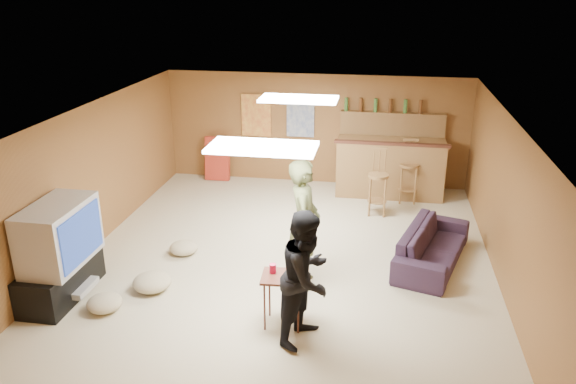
% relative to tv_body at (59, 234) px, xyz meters
% --- Properties ---
extents(ground, '(7.00, 7.00, 0.00)m').
position_rel_tv_body_xyz_m(ground, '(2.65, 1.50, -0.90)').
color(ground, '#BDB090').
rests_on(ground, ground).
extents(ceiling, '(6.00, 7.00, 0.02)m').
position_rel_tv_body_xyz_m(ceiling, '(2.65, 1.50, 1.30)').
color(ceiling, silver).
rests_on(ceiling, ground).
extents(wall_back, '(6.00, 0.02, 2.20)m').
position_rel_tv_body_xyz_m(wall_back, '(2.65, 5.00, 0.20)').
color(wall_back, brown).
rests_on(wall_back, ground).
extents(wall_front, '(6.00, 0.02, 2.20)m').
position_rel_tv_body_xyz_m(wall_front, '(2.65, -2.00, 0.20)').
color(wall_front, brown).
rests_on(wall_front, ground).
extents(wall_left, '(0.02, 7.00, 2.20)m').
position_rel_tv_body_xyz_m(wall_left, '(-0.35, 1.50, 0.20)').
color(wall_left, brown).
rests_on(wall_left, ground).
extents(wall_right, '(0.02, 7.00, 2.20)m').
position_rel_tv_body_xyz_m(wall_right, '(5.65, 1.50, 0.20)').
color(wall_right, brown).
rests_on(wall_right, ground).
extents(tv_stand, '(0.55, 1.30, 0.50)m').
position_rel_tv_body_xyz_m(tv_stand, '(-0.07, 0.00, -0.65)').
color(tv_stand, black).
rests_on(tv_stand, ground).
extents(dvd_box, '(0.35, 0.50, 0.08)m').
position_rel_tv_body_xyz_m(dvd_box, '(0.15, 0.00, -0.75)').
color(dvd_box, '#B2B2B7').
rests_on(dvd_box, tv_stand).
extents(tv_body, '(0.60, 1.10, 0.80)m').
position_rel_tv_body_xyz_m(tv_body, '(0.00, 0.00, 0.00)').
color(tv_body, '#B2B2B7').
rests_on(tv_body, tv_stand).
extents(tv_screen, '(0.02, 0.95, 0.65)m').
position_rel_tv_body_xyz_m(tv_screen, '(0.31, 0.00, 0.00)').
color(tv_screen, navy).
rests_on(tv_screen, tv_body).
extents(bar_counter, '(2.00, 0.60, 1.10)m').
position_rel_tv_body_xyz_m(bar_counter, '(4.15, 4.45, -0.35)').
color(bar_counter, brown).
rests_on(bar_counter, ground).
extents(bar_lip, '(2.10, 0.12, 0.05)m').
position_rel_tv_body_xyz_m(bar_lip, '(4.15, 4.20, 0.20)').
color(bar_lip, '#431F15').
rests_on(bar_lip, bar_counter).
extents(bar_shelf, '(2.00, 0.18, 0.05)m').
position_rel_tv_body_xyz_m(bar_shelf, '(4.15, 4.90, 0.60)').
color(bar_shelf, brown).
rests_on(bar_shelf, bar_backing).
extents(bar_backing, '(2.00, 0.14, 0.60)m').
position_rel_tv_body_xyz_m(bar_backing, '(4.15, 4.92, 0.30)').
color(bar_backing, brown).
rests_on(bar_backing, bar_counter).
extents(poster_left, '(0.60, 0.03, 0.85)m').
position_rel_tv_body_xyz_m(poster_left, '(1.45, 4.96, 0.45)').
color(poster_left, '#BF3F26').
rests_on(poster_left, wall_back).
extents(poster_right, '(0.55, 0.03, 0.80)m').
position_rel_tv_body_xyz_m(poster_right, '(2.35, 4.96, 0.45)').
color(poster_right, '#334C99').
rests_on(poster_right, wall_back).
extents(folding_chair_stack, '(0.50, 0.26, 0.91)m').
position_rel_tv_body_xyz_m(folding_chair_stack, '(0.65, 4.80, -0.45)').
color(folding_chair_stack, red).
rests_on(folding_chair_stack, ground).
extents(ceiling_panel_front, '(1.20, 0.60, 0.04)m').
position_rel_tv_body_xyz_m(ceiling_panel_front, '(2.65, 0.00, 1.27)').
color(ceiling_panel_front, white).
rests_on(ceiling_panel_front, ceiling).
extents(ceiling_panel_back, '(1.20, 0.60, 0.04)m').
position_rel_tv_body_xyz_m(ceiling_panel_back, '(2.65, 2.70, 1.27)').
color(ceiling_panel_back, white).
rests_on(ceiling_panel_back, ceiling).
extents(person_olive, '(0.50, 0.70, 1.78)m').
position_rel_tv_body_xyz_m(person_olive, '(3.01, 0.85, -0.01)').
color(person_olive, '#515833').
rests_on(person_olive, ground).
extents(person_black, '(0.84, 0.94, 1.59)m').
position_rel_tv_body_xyz_m(person_black, '(3.22, -0.37, -0.11)').
color(person_black, black).
rests_on(person_black, ground).
extents(sofa, '(1.24, 2.00, 0.55)m').
position_rel_tv_body_xyz_m(sofa, '(4.78, 1.76, -0.63)').
color(sofa, black).
rests_on(sofa, ground).
extents(tray_table, '(0.54, 0.44, 0.66)m').
position_rel_tv_body_xyz_m(tray_table, '(2.91, -0.16, -0.57)').
color(tray_table, '#431F15').
rests_on(tray_table, ground).
extents(cup_red_near, '(0.09, 0.09, 0.11)m').
position_rel_tv_body_xyz_m(cup_red_near, '(2.77, -0.10, -0.18)').
color(cup_red_near, '#BF0C37').
rests_on(cup_red_near, tray_table).
extents(cup_red_far, '(0.10, 0.10, 0.12)m').
position_rel_tv_body_xyz_m(cup_red_far, '(2.99, -0.25, -0.18)').
color(cup_red_far, '#BF0C37').
rests_on(cup_red_far, tray_table).
extents(cup_blue, '(0.08, 0.08, 0.11)m').
position_rel_tv_body_xyz_m(cup_blue, '(3.06, -0.06, -0.18)').
color(cup_blue, '#16409B').
rests_on(cup_blue, tray_table).
extents(bar_stool_left, '(0.50, 0.50, 1.26)m').
position_rel_tv_body_xyz_m(bar_stool_left, '(3.94, 3.48, -0.27)').
color(bar_stool_left, brown).
rests_on(bar_stool_left, ground).
extents(bar_stool_right, '(0.38, 0.38, 1.08)m').
position_rel_tv_body_xyz_m(bar_stool_right, '(4.49, 4.16, -0.36)').
color(bar_stool_right, brown).
rests_on(bar_stool_right, ground).
extents(cushion_near_tv, '(0.66, 0.66, 0.23)m').
position_rel_tv_body_xyz_m(cushion_near_tv, '(1.03, 0.34, -0.78)').
color(cushion_near_tv, tan).
rests_on(cushion_near_tv, ground).
extents(cushion_mid, '(0.45, 0.45, 0.19)m').
position_rel_tv_body_xyz_m(cushion_mid, '(1.09, 1.43, -0.80)').
color(cushion_mid, tan).
rests_on(cushion_mid, ground).
extents(cushion_far, '(0.45, 0.45, 0.20)m').
position_rel_tv_body_xyz_m(cushion_far, '(0.63, -0.23, -0.80)').
color(cushion_far, tan).
rests_on(cushion_far, ground).
extents(bottle_row, '(1.48, 0.08, 0.26)m').
position_rel_tv_body_xyz_m(bottle_row, '(3.95, 4.88, 0.75)').
color(bottle_row, '#3F7233').
rests_on(bottle_row, bar_shelf).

